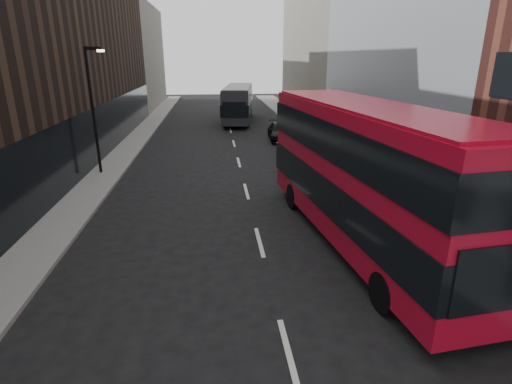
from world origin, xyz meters
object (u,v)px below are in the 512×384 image
object	(u,v)px
street_lamp	(93,103)
red_bus	(365,170)
car_a	(299,150)
car_c	(281,132)
car_b	(293,141)
grey_bus	(238,103)

from	to	relation	value
street_lamp	red_bus	size ratio (longest dim) A/B	0.54
car_a	car_c	world-z (taller)	car_a
red_bus	car_c	xyz separation A→B (m)	(0.27, 19.58, -2.16)
red_bus	car_a	bearing A→B (deg)	81.81
red_bus	car_b	xyz separation A→B (m)	(0.50, 15.47, -2.16)
red_bus	grey_bus	world-z (taller)	red_bus
grey_bus	car_a	size ratio (longest dim) A/B	2.58
street_lamp	grey_bus	size ratio (longest dim) A/B	0.60
car_b	car_a	bearing A→B (deg)	-90.84
street_lamp	car_b	world-z (taller)	street_lamp
red_bus	car_c	bearing A→B (deg)	82.65
grey_bus	car_c	world-z (taller)	grey_bus
car_c	grey_bus	bearing A→B (deg)	108.70
street_lamp	car_a	size ratio (longest dim) A/B	1.55
grey_bus	car_c	bearing A→B (deg)	-67.00
red_bus	grey_bus	bearing A→B (deg)	88.41
car_a	car_c	size ratio (longest dim) A/B	0.95
grey_bus	car_b	distance (m)	14.68
red_bus	car_b	bearing A→B (deg)	81.61
street_lamp	grey_bus	distance (m)	21.57
car_a	car_b	size ratio (longest dim) A/B	1.07
street_lamp	car_c	bearing A→B (deg)	36.83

